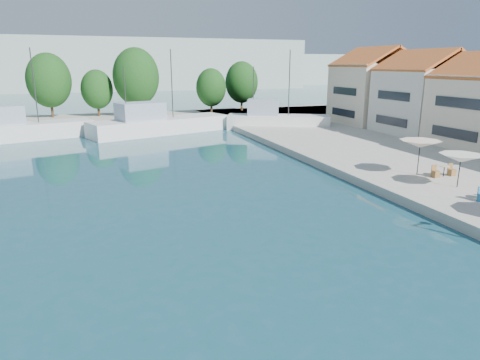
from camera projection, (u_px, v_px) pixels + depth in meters
name	position (u px, v px, depth m)	size (l,w,h in m)	color
quay_far	(112.00, 121.00, 60.84)	(90.00, 16.00, 0.60)	#A7A097
hill_west	(23.00, 65.00, 136.64)	(180.00, 40.00, 16.00)	#9CAAA1
hill_east	(216.00, 70.00, 177.59)	(140.00, 40.00, 12.00)	#9CAAA1
building_05	(424.00, 91.00, 46.89)	(8.40, 8.80, 9.70)	silver
building_06	(374.00, 85.00, 55.04)	(9.00, 8.80, 10.20)	beige
trawler_02	(22.00, 130.00, 46.92)	(14.54, 7.24, 10.20)	silver
trawler_03	(158.00, 125.00, 51.21)	(17.46, 9.34, 10.20)	silver
trawler_04	(275.00, 121.00, 54.64)	(13.03, 8.48, 10.20)	silver
tree_04	(49.00, 80.00, 60.78)	(6.14, 6.14, 9.09)	#3F2B19
tree_05	(97.00, 89.00, 62.69)	(4.57, 4.57, 6.76)	#3F2B19
tree_06	(136.00, 77.00, 62.34)	(6.67, 6.67, 9.87)	#3F2B19
tree_07	(211.00, 88.00, 66.29)	(4.66, 4.66, 6.90)	#3F2B19
tree_08	(242.00, 82.00, 70.40)	(5.38, 5.38, 7.97)	#3F2B19
umbrella_white	(461.00, 158.00, 26.30)	(2.61, 2.61, 2.11)	black
umbrella_cream	(420.00, 144.00, 29.32)	(2.79, 2.79, 2.42)	black
cafe_table_03	(444.00, 172.00, 29.27)	(1.82, 0.70, 0.76)	black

